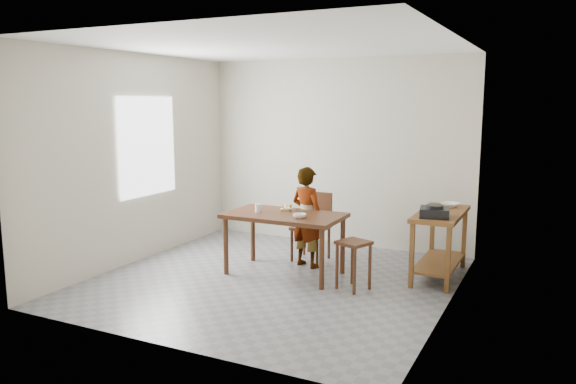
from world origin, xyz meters
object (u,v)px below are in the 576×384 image
at_px(dining_chair, 311,227).
at_px(dining_table, 284,244).
at_px(prep_counter, 440,245).
at_px(child, 307,217).
at_px(stool, 353,265).

bearing_deg(dining_chair, dining_table, -91.39).
bearing_deg(dining_table, prep_counter, 22.15).
height_order(child, dining_chair, child).
bearing_deg(dining_table, dining_chair, 86.74).
relative_size(dining_table, child, 1.09).
distance_m(dining_table, stool, 0.97).
height_order(dining_table, dining_chair, dining_chair).
bearing_deg(stool, dining_table, 169.89).
height_order(child, stool, child).
xyz_separation_m(prep_counter, child, (-1.60, -0.29, 0.24)).
distance_m(dining_chair, stool, 1.27).
xyz_separation_m(child, stool, (0.83, -0.58, -0.36)).
bearing_deg(stool, child, 145.01).
bearing_deg(dining_chair, child, -73.22).
relative_size(child, dining_chair, 1.44).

